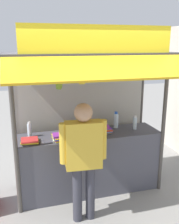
{
  "coord_description": "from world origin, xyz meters",
  "views": [
    {
      "loc": [
        -1.05,
        -3.6,
        2.33
      ],
      "look_at": [
        0.0,
        0.0,
        1.32
      ],
      "focal_mm": 40.88,
      "sensor_mm": 36.0,
      "label": 1
    }
  ],
  "objects_px": {
    "water_bottle_far_left": "(135,123)",
    "vendor_person": "(84,153)",
    "magazine_stack_back_left": "(104,129)",
    "magazine_stack_center": "(30,141)",
    "banana_bunch_inner_right": "(82,78)",
    "banana_bunch_rightmost": "(59,83)",
    "water_bottle_right": "(116,120)",
    "magazine_stack_mid_left": "(85,132)",
    "water_bottle_far_right": "(30,130)",
    "magazine_stack_front_right": "(60,137)"
  },
  "relations": [
    {
      "from": "water_bottle_far_left",
      "to": "water_bottle_right",
      "type": "bearing_deg",
      "value": 150.91
    },
    {
      "from": "banana_bunch_rightmost",
      "to": "magazine_stack_back_left",
      "type": "bearing_deg",
      "value": 27.79
    },
    {
      "from": "magazine_stack_front_right",
      "to": "vendor_person",
      "type": "xyz_separation_m",
      "value": [
        0.21,
        -0.55,
        -0.03
      ]
    },
    {
      "from": "magazine_stack_mid_left",
      "to": "banana_bunch_inner_right",
      "type": "height_order",
      "value": "banana_bunch_inner_right"
    },
    {
      "from": "water_bottle_far_left",
      "to": "magazine_stack_center",
      "type": "distance_m",
      "value": 1.7
    },
    {
      "from": "water_bottle_right",
      "to": "magazine_stack_mid_left",
      "type": "xyz_separation_m",
      "value": [
        -0.58,
        -0.18,
        -0.09
      ]
    },
    {
      "from": "banana_bunch_rightmost",
      "to": "vendor_person",
      "type": "height_order",
      "value": "banana_bunch_rightmost"
    },
    {
      "from": "magazine_stack_center",
      "to": "water_bottle_far_left",
      "type": "bearing_deg",
      "value": 4.51
    },
    {
      "from": "water_bottle_right",
      "to": "water_bottle_far_left",
      "type": "distance_m",
      "value": 0.31
    },
    {
      "from": "water_bottle_right",
      "to": "magazine_stack_front_right",
      "type": "distance_m",
      "value": 1.04
    },
    {
      "from": "magazine_stack_center",
      "to": "magazine_stack_mid_left",
      "type": "distance_m",
      "value": 0.84
    },
    {
      "from": "water_bottle_right",
      "to": "water_bottle_far_left",
      "type": "relative_size",
      "value": 1.22
    },
    {
      "from": "magazine_stack_back_left",
      "to": "vendor_person",
      "type": "distance_m",
      "value": 0.86
    },
    {
      "from": "magazine_stack_mid_left",
      "to": "vendor_person",
      "type": "height_order",
      "value": "vendor_person"
    },
    {
      "from": "water_bottle_right",
      "to": "banana_bunch_inner_right",
      "type": "bearing_deg",
      "value": -142.57
    },
    {
      "from": "magazine_stack_center",
      "to": "banana_bunch_inner_right",
      "type": "relative_size",
      "value": 0.99
    },
    {
      "from": "water_bottle_far_left",
      "to": "magazine_stack_front_right",
      "type": "xyz_separation_m",
      "value": [
        -1.26,
        -0.14,
        -0.07
      ]
    },
    {
      "from": "magazine_stack_back_left",
      "to": "banana_bunch_inner_right",
      "type": "distance_m",
      "value": 1.07
    },
    {
      "from": "water_bottle_far_left",
      "to": "magazine_stack_center",
      "type": "relative_size",
      "value": 0.85
    },
    {
      "from": "magazine_stack_back_left",
      "to": "banana_bunch_inner_right",
      "type": "height_order",
      "value": "banana_bunch_inner_right"
    },
    {
      "from": "water_bottle_far_left",
      "to": "vendor_person",
      "type": "bearing_deg",
      "value": -146.77
    },
    {
      "from": "water_bottle_far_right",
      "to": "banana_bunch_rightmost",
      "type": "bearing_deg",
      "value": -52.8
    },
    {
      "from": "water_bottle_far_right",
      "to": "banana_bunch_inner_right",
      "type": "xyz_separation_m",
      "value": [
        0.68,
        -0.51,
        0.81
      ]
    },
    {
      "from": "water_bottle_far_right",
      "to": "magazine_stack_center",
      "type": "distance_m",
      "value": 0.25
    },
    {
      "from": "water_bottle_right",
      "to": "vendor_person",
      "type": "distance_m",
      "value": 1.15
    },
    {
      "from": "banana_bunch_inner_right",
      "to": "vendor_person",
      "type": "xyz_separation_m",
      "value": [
        -0.06,
        -0.29,
        -0.92
      ]
    },
    {
      "from": "water_bottle_far_right",
      "to": "magazine_stack_center",
      "type": "bearing_deg",
      "value": -93.82
    },
    {
      "from": "banana_bunch_inner_right",
      "to": "vendor_person",
      "type": "height_order",
      "value": "banana_bunch_inner_right"
    },
    {
      "from": "vendor_person",
      "to": "banana_bunch_rightmost",
      "type": "bearing_deg",
      "value": 135.15
    },
    {
      "from": "vendor_person",
      "to": "magazine_stack_center",
      "type": "bearing_deg",
      "value": 144.21
    },
    {
      "from": "water_bottle_far_left",
      "to": "banana_bunch_rightmost",
      "type": "bearing_deg",
      "value": -162.83
    },
    {
      "from": "water_bottle_right",
      "to": "water_bottle_far_right",
      "type": "height_order",
      "value": "water_bottle_right"
    },
    {
      "from": "water_bottle_right",
      "to": "magazine_stack_back_left",
      "type": "bearing_deg",
      "value": -150.3
    },
    {
      "from": "water_bottle_far_left",
      "to": "magazine_stack_center",
      "type": "bearing_deg",
      "value": -175.49
    },
    {
      "from": "magazine_stack_back_left",
      "to": "banana_bunch_inner_right",
      "type": "bearing_deg",
      "value": -138.81
    },
    {
      "from": "water_bottle_far_left",
      "to": "magazine_stack_mid_left",
      "type": "height_order",
      "value": "water_bottle_far_left"
    },
    {
      "from": "water_bottle_far_right",
      "to": "magazine_stack_back_left",
      "type": "xyz_separation_m",
      "value": [
        1.14,
        -0.1,
        -0.06
      ]
    },
    {
      "from": "water_bottle_far_left",
      "to": "vendor_person",
      "type": "height_order",
      "value": "vendor_person"
    },
    {
      "from": "banana_bunch_rightmost",
      "to": "water_bottle_far_left",
      "type": "bearing_deg",
      "value": 17.17
    },
    {
      "from": "magazine_stack_back_left",
      "to": "magazine_stack_center",
      "type": "xyz_separation_m",
      "value": [
        -1.16,
        -0.14,
        -0.02
      ]
    },
    {
      "from": "banana_bunch_inner_right",
      "to": "banana_bunch_rightmost",
      "type": "xyz_separation_m",
      "value": [
        -0.3,
        0.0,
        -0.05
      ]
    },
    {
      "from": "magazine_stack_center",
      "to": "magazine_stack_front_right",
      "type": "bearing_deg",
      "value": -0.88
    },
    {
      "from": "magazine_stack_mid_left",
      "to": "banana_bunch_rightmost",
      "type": "bearing_deg",
      "value": -139.48
    },
    {
      "from": "water_bottle_right",
      "to": "magazine_stack_back_left",
      "type": "xyz_separation_m",
      "value": [
        -0.26,
        -0.15,
        -0.08
      ]
    },
    {
      "from": "water_bottle_right",
      "to": "water_bottle_far_left",
      "type": "xyz_separation_m",
      "value": [
        0.27,
        -0.15,
        -0.02
      ]
    },
    {
      "from": "water_bottle_far_left",
      "to": "magazine_stack_mid_left",
      "type": "distance_m",
      "value": 0.86
    },
    {
      "from": "magazine_stack_front_right",
      "to": "vendor_person",
      "type": "distance_m",
      "value": 0.59
    },
    {
      "from": "magazine_stack_back_left",
      "to": "water_bottle_far_right",
      "type": "bearing_deg",
      "value": 174.92
    },
    {
      "from": "vendor_person",
      "to": "water_bottle_far_right",
      "type": "bearing_deg",
      "value": 133.39
    },
    {
      "from": "water_bottle_right",
      "to": "magazine_stack_mid_left",
      "type": "height_order",
      "value": "water_bottle_right"
    }
  ]
}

